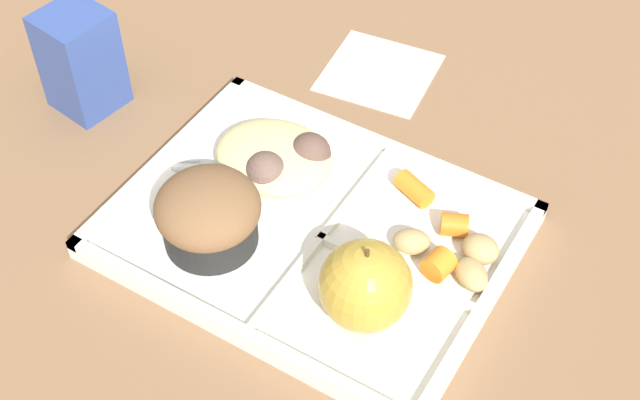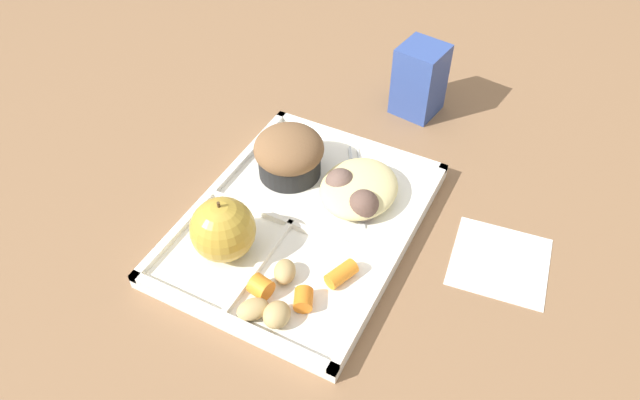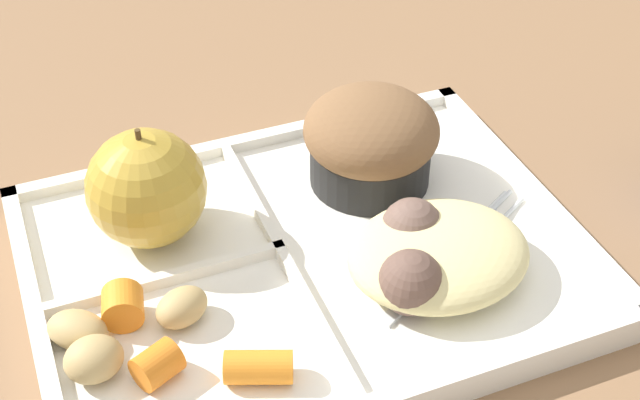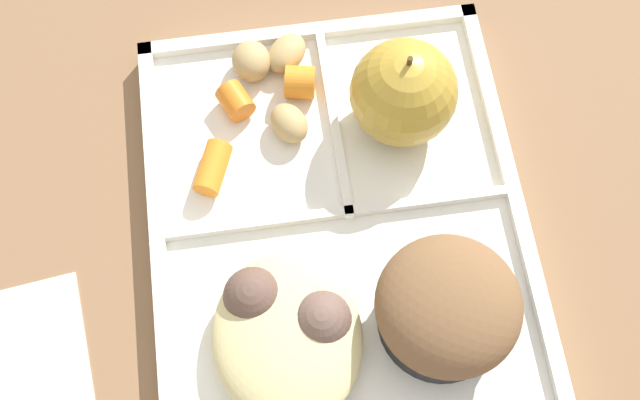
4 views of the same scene
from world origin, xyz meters
The scene contains 16 objects.
ground centered at (0.00, 0.00, 0.00)m, with size 6.00×6.00×0.00m, color #846042.
lunch_tray centered at (0.00, 0.00, 0.01)m, with size 0.34×0.26×0.02m.
green_apple centered at (-0.08, 0.06, 0.05)m, with size 0.08×0.08×0.08m.
bran_muffin centered at (0.07, 0.06, 0.05)m, with size 0.09×0.09×0.07m.
carrot_slice_edge centered at (-0.12, -0.01, 0.03)m, with size 0.02×0.02×0.02m, color orange.
carrot_slice_back centered at (-0.06, -0.08, 0.02)m, with size 0.02×0.02×0.04m, color orange.
carrot_slice_small centered at (-0.11, -0.06, 0.02)m, with size 0.02×0.02×0.02m, color orange.
potato_chunk_small centered at (-0.09, -0.02, 0.02)m, with size 0.03×0.02×0.02m, color tan.
potato_chunk_golden centered at (-0.14, -0.05, 0.03)m, with size 0.03×0.03×0.02m, color tan.
potato_chunk_corner centered at (-0.15, -0.02, 0.02)m, with size 0.03×0.04×0.02m, color tan.
egg_noodle_pile centered at (0.07, -0.05, 0.03)m, with size 0.11×0.10×0.03m, color beige.
meatball_back centered at (0.06, -0.02, 0.03)m, with size 0.04×0.04×0.04m, color brown.
meatball_side centered at (0.04, -0.06, 0.03)m, with size 0.04×0.04×0.04m, color brown.
plastic_fork centered at (0.10, -0.03, 0.01)m, with size 0.14×0.09×0.00m.
milk_carton centered at (0.30, -0.04, 0.05)m, with size 0.06×0.06×0.11m, color #334C99.
paper_napkin centered at (0.06, -0.24, 0.00)m, with size 0.11×0.11×0.00m, color white.
Camera 1 is at (-0.28, 0.44, 0.62)m, focal length 50.03 mm.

